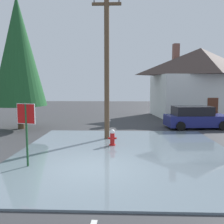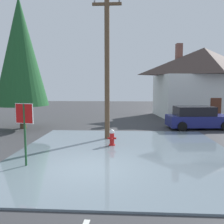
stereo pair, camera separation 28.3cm
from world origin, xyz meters
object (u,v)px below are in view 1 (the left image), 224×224
(fire_hydrant, at_px, (112,138))
(stop_sign_near, at_px, (26,122))
(parked_car, at_px, (195,118))
(utility_pole, at_px, (107,65))
(house, at_px, (200,81))
(pine_tree_tall_left, at_px, (18,52))

(fire_hydrant, bearing_deg, stop_sign_near, -132.74)
(parked_car, bearing_deg, utility_pole, -147.55)
(fire_hydrant, height_order, utility_pole, utility_pole)
(house, xyz_separation_m, parked_car, (-2.57, -7.33, -2.79))
(fire_hydrant, xyz_separation_m, house, (8.42, 12.86, 3.13))
(stop_sign_near, relative_size, pine_tree_tall_left, 0.26)
(pine_tree_tall_left, bearing_deg, utility_pole, -27.43)
(utility_pole, xyz_separation_m, parked_car, (6.21, 3.95, -3.44))
(fire_hydrant, distance_m, utility_pole, 4.11)
(stop_sign_near, xyz_separation_m, parked_car, (8.90, 8.84, -0.97))
(parked_car, relative_size, pine_tree_tall_left, 0.50)
(stop_sign_near, relative_size, parked_car, 0.53)
(fire_hydrant, distance_m, parked_car, 8.06)
(parked_car, bearing_deg, pine_tree_tall_left, -177.07)
(stop_sign_near, distance_m, parked_car, 12.58)
(house, bearing_deg, pine_tree_tall_left, -152.25)
(pine_tree_tall_left, bearing_deg, house, 27.75)
(utility_pole, relative_size, house, 0.79)
(fire_hydrant, bearing_deg, utility_pole, 102.98)
(house, xyz_separation_m, pine_tree_tall_left, (-15.15, -7.97, 1.89))
(stop_sign_near, bearing_deg, utility_pole, 61.17)
(stop_sign_near, height_order, fire_hydrant, stop_sign_near)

